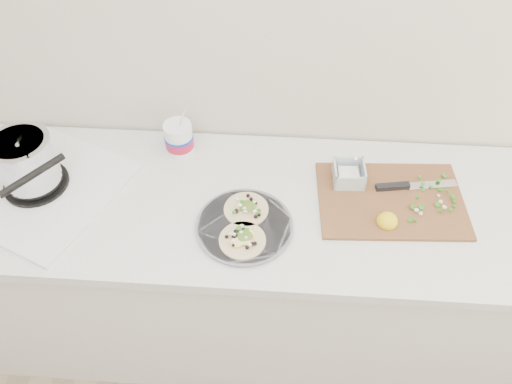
# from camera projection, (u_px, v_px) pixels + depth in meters

# --- Properties ---
(counter) EXTENTS (2.44, 0.66, 0.90)m
(counter) POSITION_uv_depth(u_px,v_px,m) (235.00, 271.00, 2.00)
(counter) COLOR silver
(counter) RESTS_ON ground
(stove) EXTENTS (0.67, 0.65, 0.25)m
(stove) POSITION_uv_depth(u_px,v_px,m) (30.00, 170.00, 1.63)
(stove) COLOR silver
(stove) RESTS_ON counter
(taco_plate) EXTENTS (0.31, 0.31, 0.04)m
(taco_plate) POSITION_uv_depth(u_px,v_px,m) (244.00, 224.00, 1.56)
(taco_plate) COLOR slate
(taco_plate) RESTS_ON counter
(tub) EXTENTS (0.10, 0.10, 0.23)m
(tub) POSITION_uv_depth(u_px,v_px,m) (179.00, 137.00, 1.76)
(tub) COLOR white
(tub) RESTS_ON counter
(cutboard) EXTENTS (0.49, 0.35, 0.07)m
(cutboard) POSITION_uv_depth(u_px,v_px,m) (388.00, 195.00, 1.65)
(cutboard) COLOR brown
(cutboard) RESTS_ON counter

